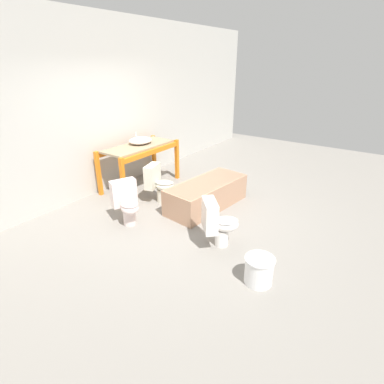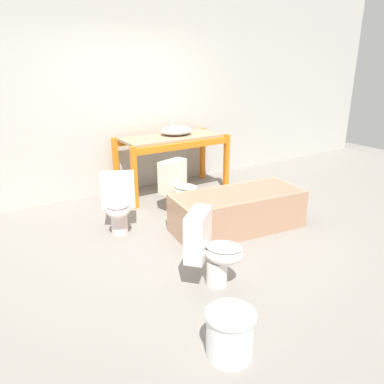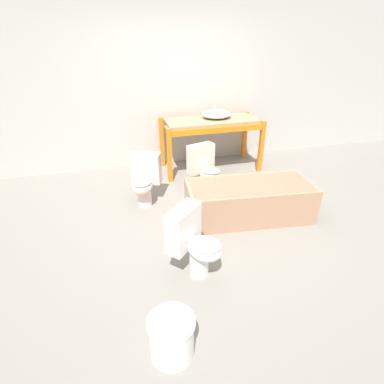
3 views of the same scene
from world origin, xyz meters
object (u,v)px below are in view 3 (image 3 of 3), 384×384
(bathtub_main, at_px, (249,198))
(toilet_far, at_px, (193,241))
(bucket_white, at_px, (172,336))
(toilet_near, at_px, (145,179))
(toilet_extra, at_px, (205,168))
(sink_basin, at_px, (217,114))

(bathtub_main, height_order, toilet_far, toilet_far)
(bathtub_main, relative_size, bucket_white, 4.66)
(toilet_far, bearing_deg, bathtub_main, -3.36)
(toilet_near, distance_m, toilet_extra, 0.91)
(bathtub_main, bearing_deg, bucket_white, -123.77)
(sink_basin, distance_m, toilet_near, 1.76)
(toilet_far, xyz_separation_m, toilet_extra, (0.63, 1.62, 0.00))
(bathtub_main, xyz_separation_m, toilet_near, (-1.23, 0.71, 0.11))
(bathtub_main, xyz_separation_m, bucket_white, (-1.34, -1.59, -0.09))
(bathtub_main, height_order, toilet_extra, toilet_extra)
(toilet_extra, bearing_deg, toilet_far, -128.31)
(sink_basin, relative_size, toilet_extra, 0.70)
(toilet_near, relative_size, toilet_extra, 1.00)
(sink_basin, xyz_separation_m, toilet_far, (-1.09, -2.46, -0.56))
(bucket_white, bearing_deg, toilet_extra, 67.22)
(toilet_extra, xyz_separation_m, bucket_white, (-1.02, -2.42, -0.20))
(toilet_near, relative_size, toilet_far, 1.00)
(sink_basin, height_order, bathtub_main, sink_basin)
(toilet_extra, bearing_deg, sink_basin, 44.32)
(toilet_near, distance_m, bucket_white, 2.30)
(bucket_white, bearing_deg, sink_basin, 65.67)
(toilet_extra, height_order, bucket_white, toilet_extra)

